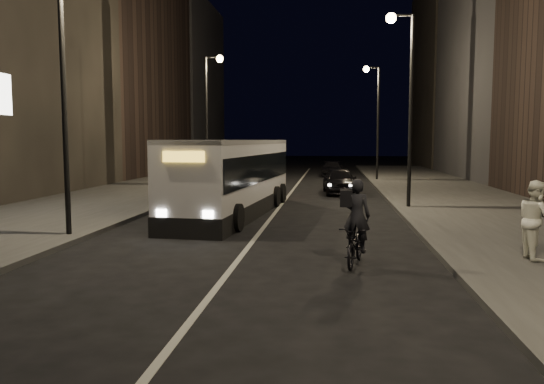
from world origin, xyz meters
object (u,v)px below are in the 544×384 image
(city_bus, at_px, (234,174))
(car_near, at_px, (340,181))
(streetlight_right_far, at_px, (375,107))
(car_far, at_px, (332,169))
(streetlight_right_mid, at_px, (405,84))
(pedestrian_woman, at_px, (536,220))
(car_mid, at_px, (253,173))
(streetlight_left_far, at_px, (210,102))
(cyclist_on_bicycle, at_px, (356,237))
(streetlight_left_near, at_px, (71,59))

(city_bus, xyz_separation_m, car_near, (4.37, 8.84, -0.90))
(streetlight_right_far, xyz_separation_m, city_bus, (-6.93, -18.15, -3.73))
(city_bus, height_order, car_far, city_bus)
(streetlight_right_mid, relative_size, pedestrian_woman, 4.29)
(streetlight_right_far, relative_size, car_mid, 1.79)
(pedestrian_woman, bearing_deg, streetlight_right_far, -0.56)
(streetlight_right_far, relative_size, streetlight_left_far, 1.00)
(streetlight_left_far, bearing_deg, city_bus, -72.93)
(streetlight_right_mid, xyz_separation_m, car_mid, (-8.42, 13.17, -4.61))
(cyclist_on_bicycle, xyz_separation_m, car_far, (-0.54, 31.79, -0.08))
(car_mid, bearing_deg, cyclist_on_bicycle, 104.81)
(cyclist_on_bicycle, distance_m, car_mid, 24.40)
(car_mid, bearing_deg, car_near, 132.67)
(streetlight_left_far, height_order, car_mid, streetlight_left_far)
(streetlight_right_far, distance_m, streetlight_left_near, 26.26)
(city_bus, relative_size, car_mid, 2.49)
(streetlight_right_mid, distance_m, car_near, 8.53)
(city_bus, bearing_deg, streetlight_right_mid, 22.18)
(streetlight_right_far, xyz_separation_m, streetlight_left_near, (-10.66, -24.00, 0.00))
(pedestrian_woman, bearing_deg, city_bus, 43.54)
(streetlight_right_mid, relative_size, car_mid, 1.79)
(streetlight_right_mid, xyz_separation_m, car_near, (-2.57, 6.69, -4.63))
(streetlight_left_near, distance_m, cyclist_on_bicycle, 9.78)
(streetlight_left_near, relative_size, car_mid, 1.79)
(cyclist_on_bicycle, distance_m, car_near, 17.17)
(streetlight_right_mid, distance_m, streetlight_right_far, 16.00)
(streetlight_right_far, xyz_separation_m, cyclist_on_bicycle, (-2.44, -26.48, -4.66))
(car_near, distance_m, car_mid, 8.73)
(streetlight_left_far, relative_size, car_mid, 1.79)
(streetlight_left_near, bearing_deg, city_bus, 57.46)
(cyclist_on_bicycle, xyz_separation_m, car_near, (-0.13, 17.17, 0.03))
(streetlight_right_mid, distance_m, pedestrian_woman, 11.02)
(streetlight_left_far, height_order, cyclist_on_bicycle, streetlight_left_far)
(streetlight_right_far, distance_m, cyclist_on_bicycle, 27.00)
(streetlight_left_near, xyz_separation_m, cyclist_on_bicycle, (8.23, -2.48, -4.66))
(cyclist_on_bicycle, height_order, car_mid, cyclist_on_bicycle)
(city_bus, bearing_deg, pedestrian_woman, -36.98)
(streetlight_left_far, bearing_deg, car_mid, 54.67)
(car_near, bearing_deg, city_bus, -120.71)
(streetlight_right_far, relative_size, car_near, 1.89)
(streetlight_right_mid, height_order, pedestrian_woman, streetlight_right_mid)
(city_bus, xyz_separation_m, car_mid, (-1.48, 15.32, -0.89))
(car_near, height_order, car_far, car_near)
(streetlight_right_mid, height_order, cyclist_on_bicycle, streetlight_right_mid)
(streetlight_left_near, relative_size, cyclist_on_bicycle, 3.87)
(streetlight_right_mid, distance_m, city_bus, 8.16)
(streetlight_right_far, height_order, streetlight_left_far, same)
(streetlight_right_mid, bearing_deg, cyclist_on_bicycle, -103.09)
(car_far, bearing_deg, streetlight_left_near, -104.16)
(streetlight_right_mid, distance_m, cyclist_on_bicycle, 11.73)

